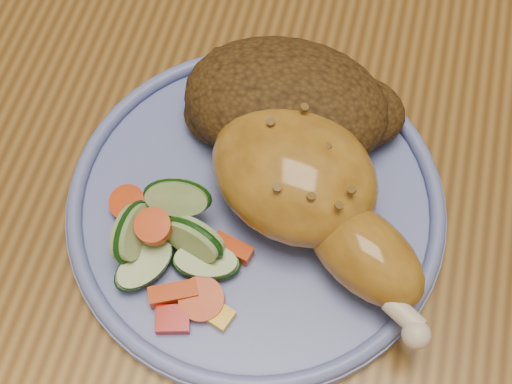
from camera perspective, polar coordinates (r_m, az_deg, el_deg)
ground at (r=1.20m, az=1.80°, el=-14.51°), size 4.00×4.00×0.00m
dining_table at (r=0.57m, az=3.67°, el=0.48°), size 0.90×1.40×0.75m
plate at (r=0.46m, az=0.00°, el=-1.19°), size 0.24×0.24×0.01m
plate_rim at (r=0.45m, az=0.00°, el=-0.58°), size 0.24×0.24×0.01m
chicken_leg at (r=0.43m, az=4.40°, el=0.03°), size 0.17×0.15×0.06m
rice_pilaf at (r=0.47m, az=2.76°, el=6.96°), size 0.15×0.10×0.06m
vegetable_pile at (r=0.44m, az=-7.10°, el=-4.01°), size 0.10×0.10×0.05m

